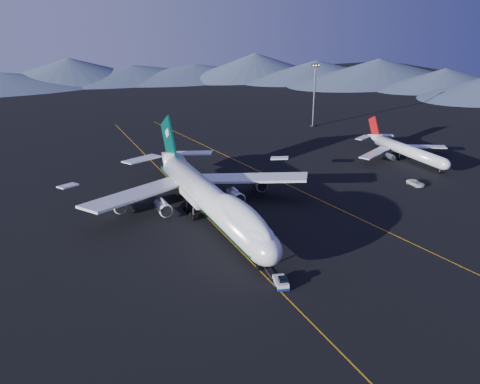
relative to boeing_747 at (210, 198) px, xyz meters
name	(u,v)px	position (x,y,z in m)	size (l,w,h in m)	color
ground	(211,221)	(0.00, -0.03, -5.81)	(500.00, 500.00, 0.00)	black
taxiway_line_main	(211,221)	(0.00, -0.03, -5.80)	(0.25, 220.00, 0.01)	orange
taxiway_line_side	(299,190)	(30.00, 9.97, -5.80)	(0.25, 200.00, 0.01)	orange
boeing_747	(210,198)	(0.00, 0.00, 0.00)	(59.62, 72.43, 19.37)	silver
pushback_tug	(281,283)	(1.00, -33.56, -5.19)	(3.45, 4.98, 1.98)	silver
second_jet	(405,150)	(75.76, 21.17, -2.41)	(34.96, 39.50, 11.24)	silver
service_van	(416,183)	(61.90, -0.02, -5.05)	(2.54, 5.52, 1.53)	silver
floodlight_mast	(314,95)	(73.52, 74.70, 6.90)	(3.10, 2.32, 25.09)	black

